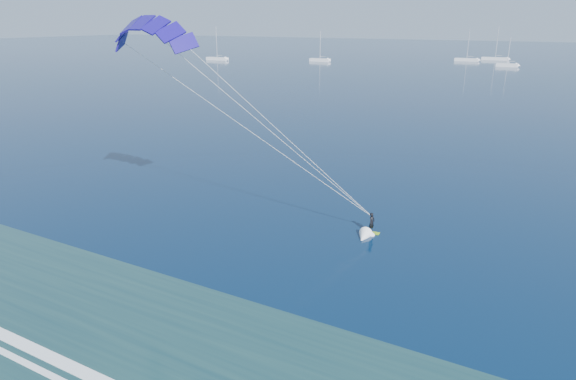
# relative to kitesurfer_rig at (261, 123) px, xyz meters

# --- Properties ---
(kitesurfer_rig) EXTENTS (20.95, 9.85, 17.49)m
(kitesurfer_rig) POSITION_rel_kitesurfer_rig_xyz_m (0.00, 0.00, 0.00)
(kitesurfer_rig) COLOR #87BD16
(kitesurfer_rig) RESTS_ON ground
(sailboat_0) EXTENTS (10.05, 2.40, 13.49)m
(sailboat_0) POSITION_rel_kitesurfer_rig_xyz_m (-114.27, 145.84, -8.07)
(sailboat_0) COLOR white
(sailboat_0) RESTS_ON ground
(sailboat_1) EXTENTS (8.56, 2.40, 11.77)m
(sailboat_1) POSITION_rel_kitesurfer_rig_xyz_m (-73.70, 160.80, -8.09)
(sailboat_1) COLOR white
(sailboat_1) RESTS_ON ground
(sailboat_2) EXTENTS (9.44, 2.40, 12.63)m
(sailboat_2) POSITION_rel_kitesurfer_rig_xyz_m (-21.99, 191.36, -8.08)
(sailboat_2) COLOR white
(sailboat_2) RESTS_ON ground
(sailboat_3) EXTENTS (7.39, 2.40, 10.44)m
(sailboat_3) POSITION_rel_kitesurfer_rig_xyz_m (-3.97, 171.47, -8.09)
(sailboat_3) COLOR white
(sailboat_3) RESTS_ON ground
(sailboat_7) EXTENTS (10.75, 2.40, 13.41)m
(sailboat_7) POSITION_rel_kitesurfer_rig_xyz_m (-12.80, 203.24, -8.08)
(sailboat_7) COLOR white
(sailboat_7) RESTS_ON ground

